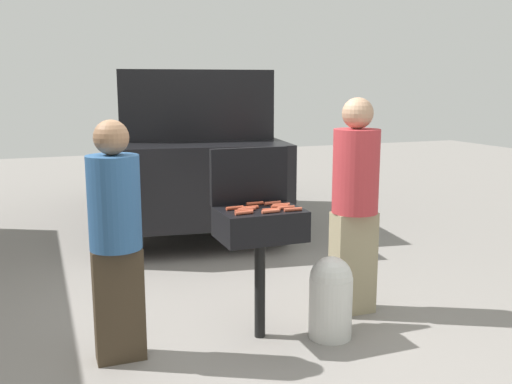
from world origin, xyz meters
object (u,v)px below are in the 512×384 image
Objects in this scene: hot_dog_2 at (250,208)px; hot_dog_9 at (235,208)px; hot_dog_10 at (244,211)px; hot_dog_12 at (286,208)px; bbq_grill at (260,229)px; hot_dog_4 at (247,209)px; hot_dog_6 at (280,207)px; parked_minivan at (186,145)px; person_right at (355,199)px; hot_dog_1 at (281,205)px; propane_tank at (331,296)px; hot_dog_0 at (271,210)px; hot_dog_7 at (244,213)px; hot_dog_8 at (293,209)px; hot_dog_5 at (255,203)px; hot_dog_11 at (271,211)px; person_left at (116,233)px; hot_dog_3 at (272,203)px.

hot_dog_9 is (-0.10, 0.03, 0.00)m from hot_dog_2.
hot_dog_12 is (0.32, -0.00, 0.00)m from hot_dog_10.
bbq_grill is 0.18m from hot_dog_2.
hot_dog_4 is 1.00× the size of hot_dog_6.
person_right is at bearing 104.32° from parked_minivan.
hot_dog_1 is 0.21× the size of propane_tank.
hot_dog_0 is 1.00× the size of hot_dog_6.
hot_dog_1 is 0.29m from hot_dog_4.
hot_dog_6 and hot_dog_7 have the same top height.
hot_dog_0 is 0.03× the size of parked_minivan.
hot_dog_8 is (0.36, -0.03, 0.00)m from hot_dog_7.
hot_dog_6 is at bearing 155.11° from propane_tank.
hot_dog_5 is (-0.03, 0.25, 0.00)m from hot_dog_0.
hot_dog_5 is 1.00× the size of hot_dog_10.
hot_dog_11 is at bearing -154.24° from hot_dog_12.
person_right is (0.71, 0.15, -0.03)m from hot_dog_1.
hot_dog_6 is 0.17m from hot_dog_11.
hot_dog_1 is at bearing 93.87° from parked_minivan.
hot_dog_11 is 0.07× the size of person_right.
hot_dog_2 is 0.21× the size of propane_tank.
hot_dog_5 is 1.00× the size of hot_dog_7.
person_left is at bearing 175.63° from hot_dog_12.
propane_tank is at bearing -34.84° from hot_dog_5.
hot_dog_8 is at bearing -22.95° from person_left.
bbq_grill is 7.49× the size of hot_dog_1.
hot_dog_0 is 1.00× the size of hot_dog_7.
hot_dog_7 is at bearing -143.34° from bbq_grill.
hot_dog_1 is at bearing 95.79° from hot_dog_8.
hot_dog_7 is 1.00× the size of hot_dog_8.
hot_dog_6 and hot_dog_12 have the same top height.
parked_minivan is (-0.02, 4.18, 0.70)m from propane_tank.
bbq_grill is 7.49× the size of hot_dog_2.
hot_dog_2 is 0.23m from hot_dog_3.
hot_dog_5 is at bearing 121.59° from hot_dog_8.
hot_dog_0 is 1.00× the size of hot_dog_12.
propane_tank is 0.35× the size of person_right.
hot_dog_12 is at bearing -81.74° from hot_dog_3.
person_left is at bearing -175.40° from hot_dog_3.
hot_dog_4 is 1.00× the size of hot_dog_9.
parked_minivan reaches higher than hot_dog_5.
bbq_grill is 0.24m from hot_dog_1.
hot_dog_6 is at bearing 93.46° from parked_minivan.
hot_dog_0 reaches higher than bbq_grill.
hot_dog_6 is (0.25, -0.00, 0.00)m from hot_dog_4.
propane_tank is (0.35, -0.16, -0.67)m from hot_dog_6.
hot_dog_8 is at bearing -27.98° from hot_dog_9.
hot_dog_0 is 0.17m from hot_dog_4.
hot_dog_4 is 0.10m from hot_dog_9.
hot_dog_5 reaches higher than propane_tank.
hot_dog_1 is 3.98m from parked_minivan.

